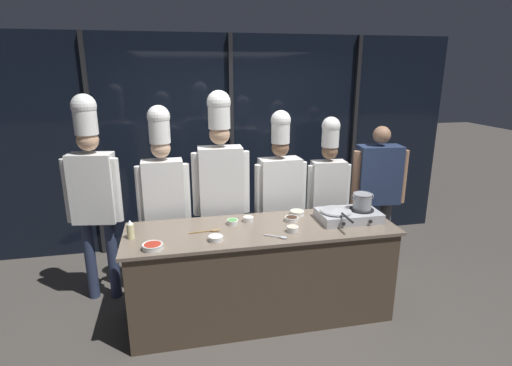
{
  "coord_description": "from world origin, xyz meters",
  "views": [
    {
      "loc": [
        -0.75,
        -3.28,
        2.29
      ],
      "look_at": [
        0.0,
        0.25,
        1.25
      ],
      "focal_mm": 28.0,
      "sensor_mm": 36.0,
      "label": 1
    }
  ],
  "objects_px": {
    "stock_pot": "(362,201)",
    "prep_bowl_bean_sprouts": "(248,219)",
    "squeeze_bottle_oil": "(130,230)",
    "chef_apprentice": "(328,184)",
    "serving_spoon_solid": "(280,237)",
    "prep_bowl_chicken": "(293,229)",
    "chef_sous": "(163,188)",
    "portable_stove": "(348,215)",
    "prep_bowl_chili_flakes": "(153,246)",
    "prep_bowl_noodles": "(297,213)",
    "serving_spoon_slotted": "(211,231)",
    "prep_bowl_scallions": "(233,222)",
    "prep_bowl_garlic": "(216,238)",
    "frying_pan": "(336,209)",
    "chef_head": "(93,183)",
    "person_guest": "(377,185)",
    "prep_bowl_soy_glaze": "(292,219)",
    "chef_line": "(221,178)"
  },
  "relations": [
    {
      "from": "portable_stove",
      "to": "prep_bowl_chicken",
      "type": "relative_size",
      "value": 5.37
    },
    {
      "from": "person_guest",
      "to": "prep_bowl_chili_flakes",
      "type": "bearing_deg",
      "value": 27.43
    },
    {
      "from": "prep_bowl_chicken",
      "to": "chef_apprentice",
      "type": "height_order",
      "value": "chef_apprentice"
    },
    {
      "from": "prep_bowl_noodles",
      "to": "squeeze_bottle_oil",
      "type": "bearing_deg",
      "value": -171.44
    },
    {
      "from": "prep_bowl_noodles",
      "to": "person_guest",
      "type": "distance_m",
      "value": 1.18
    },
    {
      "from": "squeeze_bottle_oil",
      "to": "prep_bowl_scallions",
      "type": "bearing_deg",
      "value": 8.66
    },
    {
      "from": "prep_bowl_scallions",
      "to": "serving_spoon_solid",
      "type": "bearing_deg",
      "value": -48.35
    },
    {
      "from": "chef_apprentice",
      "to": "person_guest",
      "type": "bearing_deg",
      "value": -175.35
    },
    {
      "from": "chef_line",
      "to": "serving_spoon_solid",
      "type": "bearing_deg",
      "value": 116.86
    },
    {
      "from": "serving_spoon_slotted",
      "to": "chef_sous",
      "type": "xyz_separation_m",
      "value": [
        -0.4,
        0.59,
        0.25
      ]
    },
    {
      "from": "portable_stove",
      "to": "chef_apprentice",
      "type": "height_order",
      "value": "chef_apprentice"
    },
    {
      "from": "prep_bowl_garlic",
      "to": "chef_sous",
      "type": "xyz_separation_m",
      "value": [
        -0.42,
        0.79,
        0.23
      ]
    },
    {
      "from": "frying_pan",
      "to": "chef_apprentice",
      "type": "height_order",
      "value": "chef_apprentice"
    },
    {
      "from": "prep_bowl_soy_glaze",
      "to": "serving_spoon_solid",
      "type": "relative_size",
      "value": 0.69
    },
    {
      "from": "chef_head",
      "to": "chef_apprentice",
      "type": "xyz_separation_m",
      "value": [
        2.42,
        0.03,
        -0.17
      ]
    },
    {
      "from": "frying_pan",
      "to": "serving_spoon_slotted",
      "type": "xyz_separation_m",
      "value": [
        -1.18,
        -0.0,
        -0.11
      ]
    },
    {
      "from": "serving_spoon_solid",
      "to": "prep_bowl_chicken",
      "type": "bearing_deg",
      "value": 34.56
    },
    {
      "from": "prep_bowl_chili_flakes",
      "to": "serving_spoon_solid",
      "type": "distance_m",
      "value": 1.05
    },
    {
      "from": "portable_stove",
      "to": "prep_bowl_noodles",
      "type": "distance_m",
      "value": 0.49
    },
    {
      "from": "stock_pot",
      "to": "person_guest",
      "type": "height_order",
      "value": "person_guest"
    },
    {
      "from": "squeeze_bottle_oil",
      "to": "prep_bowl_chicken",
      "type": "height_order",
      "value": "squeeze_bottle_oil"
    },
    {
      "from": "frying_pan",
      "to": "chef_sous",
      "type": "bearing_deg",
      "value": 159.66
    },
    {
      "from": "prep_bowl_chili_flakes",
      "to": "chef_sous",
      "type": "relative_size",
      "value": 0.09
    },
    {
      "from": "serving_spoon_solid",
      "to": "prep_bowl_chili_flakes",
      "type": "bearing_deg",
      "value": -179.86
    },
    {
      "from": "stock_pot",
      "to": "prep_bowl_bean_sprouts",
      "type": "relative_size",
      "value": 2.04
    },
    {
      "from": "prep_bowl_chili_flakes",
      "to": "person_guest",
      "type": "relative_size",
      "value": 0.1
    },
    {
      "from": "prep_bowl_bean_sprouts",
      "to": "prep_bowl_scallions",
      "type": "bearing_deg",
      "value": -165.6
    },
    {
      "from": "prep_bowl_chicken",
      "to": "chef_sous",
      "type": "relative_size",
      "value": 0.05
    },
    {
      "from": "stock_pot",
      "to": "prep_bowl_chicken",
      "type": "relative_size",
      "value": 1.92
    },
    {
      "from": "stock_pot",
      "to": "prep_bowl_chicken",
      "type": "xyz_separation_m",
      "value": [
        -0.73,
        -0.17,
        -0.15
      ]
    },
    {
      "from": "prep_bowl_soy_glaze",
      "to": "prep_bowl_scallions",
      "type": "height_order",
      "value": "prep_bowl_scallions"
    },
    {
      "from": "squeeze_bottle_oil",
      "to": "chef_apprentice",
      "type": "bearing_deg",
      "value": 18.23
    },
    {
      "from": "prep_bowl_bean_sprouts",
      "to": "serving_spoon_slotted",
      "type": "xyz_separation_m",
      "value": [
        -0.37,
        -0.17,
        -0.02
      ]
    },
    {
      "from": "chef_head",
      "to": "serving_spoon_solid",
      "type": "bearing_deg",
      "value": 160.18
    },
    {
      "from": "frying_pan",
      "to": "prep_bowl_bean_sprouts",
      "type": "distance_m",
      "value": 0.83
    },
    {
      "from": "prep_bowl_noodles",
      "to": "chef_apprentice",
      "type": "xyz_separation_m",
      "value": [
        0.49,
        0.44,
        0.13
      ]
    },
    {
      "from": "prep_bowl_scallions",
      "to": "prep_bowl_garlic",
      "type": "bearing_deg",
      "value": -120.09
    },
    {
      "from": "squeeze_bottle_oil",
      "to": "prep_bowl_chicken",
      "type": "relative_size",
      "value": 1.55
    },
    {
      "from": "squeeze_bottle_oil",
      "to": "prep_bowl_garlic",
      "type": "relative_size",
      "value": 1.3
    },
    {
      "from": "frying_pan",
      "to": "serving_spoon_solid",
      "type": "xyz_separation_m",
      "value": [
        -0.62,
        -0.26,
        -0.11
      ]
    },
    {
      "from": "chef_sous",
      "to": "chef_line",
      "type": "xyz_separation_m",
      "value": [
        0.57,
        -0.01,
        0.07
      ]
    },
    {
      "from": "prep_bowl_chicken",
      "to": "prep_bowl_chili_flakes",
      "type": "bearing_deg",
      "value": -175.08
    },
    {
      "from": "person_guest",
      "to": "stock_pot",
      "type": "bearing_deg",
      "value": 58.43
    },
    {
      "from": "prep_bowl_bean_sprouts",
      "to": "chef_sous",
      "type": "height_order",
      "value": "chef_sous"
    },
    {
      "from": "squeeze_bottle_oil",
      "to": "chef_head",
      "type": "xyz_separation_m",
      "value": [
        -0.38,
        0.64,
        0.25
      ]
    },
    {
      "from": "prep_bowl_noodles",
      "to": "portable_stove",
      "type": "bearing_deg",
      "value": -26.3
    },
    {
      "from": "squeeze_bottle_oil",
      "to": "prep_bowl_chili_flakes",
      "type": "distance_m",
      "value": 0.32
    },
    {
      "from": "portable_stove",
      "to": "prep_bowl_chili_flakes",
      "type": "bearing_deg",
      "value": -171.43
    },
    {
      "from": "chef_apprentice",
      "to": "serving_spoon_solid",
      "type": "bearing_deg",
      "value": 53.54
    },
    {
      "from": "frying_pan",
      "to": "prep_bowl_soy_glaze",
      "type": "bearing_deg",
      "value": 167.72
    }
  ]
}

